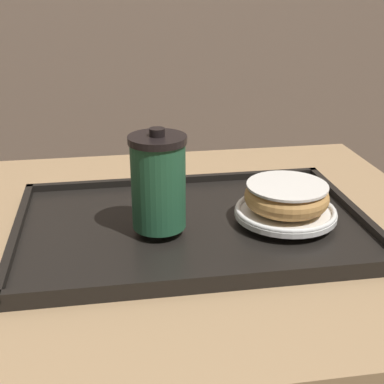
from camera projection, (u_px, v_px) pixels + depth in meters
name	position (u px, v px, depth m)	size (l,w,h in m)	color
cafe_table	(208.00, 323.00, 0.93)	(0.78, 0.73, 0.75)	tan
serving_tray	(192.00, 226.00, 0.83)	(0.54, 0.36, 0.02)	black
coffee_cup_front	(158.00, 182.00, 0.77)	(0.08, 0.08, 0.15)	#235638
plate_with_chocolate_donut	(285.00, 212.00, 0.82)	(0.16, 0.16, 0.01)	white
donut_chocolate_glazed	(287.00, 196.00, 0.81)	(0.13, 0.13, 0.04)	tan
spoon	(151.00, 194.00, 0.89)	(0.08, 0.13, 0.01)	silver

